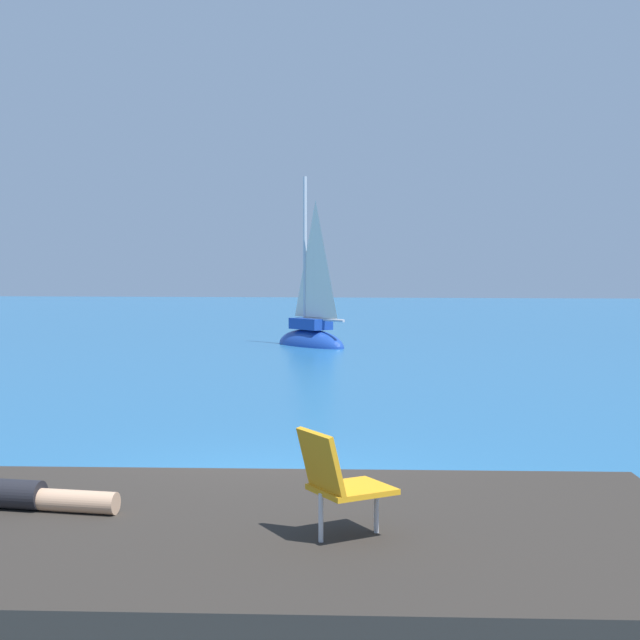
{
  "coord_description": "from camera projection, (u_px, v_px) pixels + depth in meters",
  "views": [
    {
      "loc": [
        1.92,
        -10.41,
        2.6
      ],
      "look_at": [
        -1.48,
        15.9,
        1.16
      ],
      "focal_mm": 49.78,
      "sensor_mm": 36.0,
      "label": 1
    }
  ],
  "objects": [
    {
      "name": "beach_chair",
      "position": [
        338.0,
        478.0,
        6.36
      ],
      "size": [
        0.76,
        0.74,
        0.8
      ],
      "rotation": [
        0.0,
        0.0,
        0.64
      ],
      "color": "orange",
      "rests_on": "shore_ledge"
    },
    {
      "name": "shore_ledge",
      "position": [
        169.0,
        563.0,
        6.87
      ],
      "size": [
        8.49,
        4.39,
        0.68
      ],
      "primitive_type": "cube",
      "rotation": [
        0.0,
        0.0,
        0.09
      ],
      "color": "#2D2823",
      "rests_on": "ground"
    },
    {
      "name": "person_sunbather",
      "position": [
        5.0,
        494.0,
        7.21
      ],
      "size": [
        1.76,
        0.33,
        0.25
      ],
      "rotation": [
        0.0,
        0.0,
        6.21
      ],
      "color": "black",
      "rests_on": "shore_ledge"
    },
    {
      "name": "sailboat_near",
      "position": [
        311.0,
        336.0,
        31.15
      ],
      "size": [
        3.27,
        3.25,
        6.55
      ],
      "rotation": [
        0.0,
        0.0,
        2.36
      ],
      "color": "#193D99",
      "rests_on": "ground"
    },
    {
      "name": "ground_plane",
      "position": [
        273.0,
        487.0,
        10.7
      ],
      "size": [
        160.0,
        160.0,
        0.0
      ],
      "primitive_type": "plane",
      "color": "#236093"
    },
    {
      "name": "boulder_inland",
      "position": [
        306.0,
        531.0,
        8.9
      ],
      "size": [
        1.63,
        1.73,
        0.93
      ],
      "primitive_type": "cube",
      "rotation": [
        0.12,
        0.07,
        2.17
      ],
      "color": "#2C2722",
      "rests_on": "ground"
    }
  ]
}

